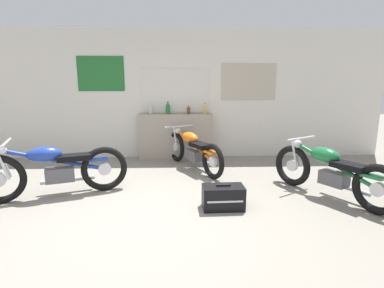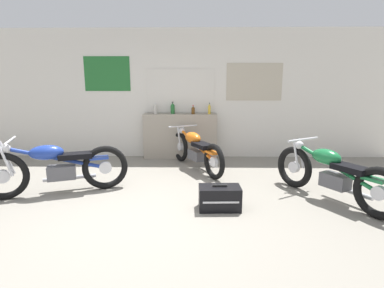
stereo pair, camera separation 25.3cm
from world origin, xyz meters
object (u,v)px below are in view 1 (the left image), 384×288
at_px(bottle_right_center, 205,109).
at_px(motorcycle_blue, 54,169).
at_px(bottle_center, 189,110).
at_px(bottle_left_center, 168,109).
at_px(motorcycle_green, 330,172).
at_px(motorcycle_orange, 193,149).
at_px(hard_case_black, 223,197).
at_px(bottle_leftmost, 151,109).

xyz_separation_m(bottle_right_center, motorcycle_blue, (-2.37, -2.23, -0.68)).
bearing_deg(bottle_center, motorcycle_blue, -132.46).
bearing_deg(bottle_right_center, motorcycle_blue, -136.70).
height_order(bottle_left_center, motorcycle_green, bottle_left_center).
relative_size(bottle_left_center, bottle_center, 1.38).
distance_m(bottle_center, motorcycle_orange, 1.08).
bearing_deg(bottle_center, motorcycle_orange, -85.75).
bearing_deg(hard_case_black, motorcycle_orange, 100.13).
relative_size(bottle_leftmost, bottle_center, 1.29).
bearing_deg(bottle_leftmost, motorcycle_green, -40.52).
height_order(bottle_leftmost, bottle_center, bottle_leftmost).
relative_size(bottle_left_center, motorcycle_orange, 0.14).
height_order(bottle_leftmost, bottle_left_center, bottle_left_center).
bearing_deg(motorcycle_blue, motorcycle_green, -2.67).
bearing_deg(motorcycle_orange, bottle_right_center, 71.44).
height_order(bottle_left_center, motorcycle_orange, bottle_left_center).
distance_m(bottle_left_center, motorcycle_orange, 1.25).
height_order(bottle_right_center, motorcycle_blue, bottle_right_center).
bearing_deg(motorcycle_orange, motorcycle_green, -38.84).
xyz_separation_m(motorcycle_blue, hard_case_black, (2.41, -0.51, -0.26)).
distance_m(bottle_leftmost, hard_case_black, 3.14).
bearing_deg(bottle_right_center, bottle_center, -175.47).
distance_m(motorcycle_orange, hard_case_black, 1.93).
distance_m(motorcycle_blue, hard_case_black, 2.48).
xyz_separation_m(motorcycle_green, hard_case_black, (-1.60, -0.33, -0.24)).
relative_size(motorcycle_orange, motorcycle_green, 1.03).
height_order(motorcycle_blue, hard_case_black, motorcycle_blue).
distance_m(bottle_center, bottle_right_center, 0.35).
bearing_deg(motorcycle_blue, bottle_center, 47.54).
relative_size(bottle_leftmost, bottle_right_center, 1.00).
xyz_separation_m(bottle_left_center, bottle_right_center, (0.80, -0.04, -0.01)).
height_order(motorcycle_blue, motorcycle_green, motorcycle_blue).
relative_size(bottle_leftmost, motorcycle_orange, 0.13).
bearing_deg(motorcycle_blue, bottle_right_center, 43.30).
bearing_deg(bottle_leftmost, motorcycle_orange, -43.93).
xyz_separation_m(motorcycle_orange, hard_case_black, (0.34, -1.88, -0.24)).
distance_m(bottle_center, motorcycle_green, 3.18).
distance_m(bottle_leftmost, bottle_right_center, 1.17).
distance_m(bottle_leftmost, bottle_left_center, 0.37).
bearing_deg(hard_case_black, motorcycle_blue, 168.01).
height_order(bottle_leftmost, motorcycle_green, bottle_leftmost).
distance_m(bottle_left_center, bottle_right_center, 0.80).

